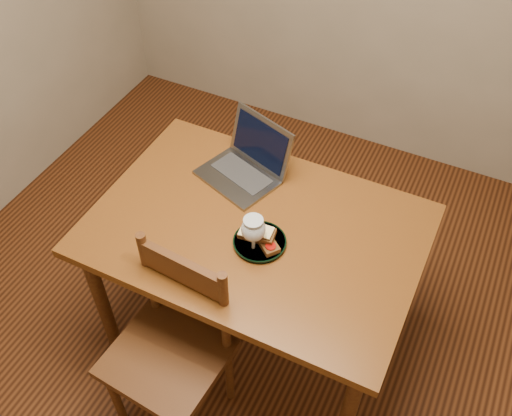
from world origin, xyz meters
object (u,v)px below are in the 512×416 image
at_px(table, 256,241).
at_px(laptop, 248,161).
at_px(chair, 169,346).
at_px(plate, 260,242).
at_px(milk_glass, 253,235).

bearing_deg(table, laptop, 121.96).
bearing_deg(table, chair, -104.46).
xyz_separation_m(chair, plate, (0.18, 0.42, 0.26)).
xyz_separation_m(chair, laptop, (-0.04, 0.77, 0.31)).
bearing_deg(laptop, chair, -67.62).
xyz_separation_m(table, plate, (0.05, -0.07, 0.09)).
xyz_separation_m(plate, laptop, (-0.22, 0.34, 0.05)).
height_order(plate, laptop, laptop).
distance_m(plate, laptop, 0.41).
bearing_deg(milk_glass, table, 111.76).
distance_m(table, chair, 0.53).
height_order(chair, laptop, laptop).
xyz_separation_m(table, milk_glass, (0.04, -0.11, 0.17)).
relative_size(chair, laptop, 1.14).
distance_m(table, milk_glass, 0.21).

